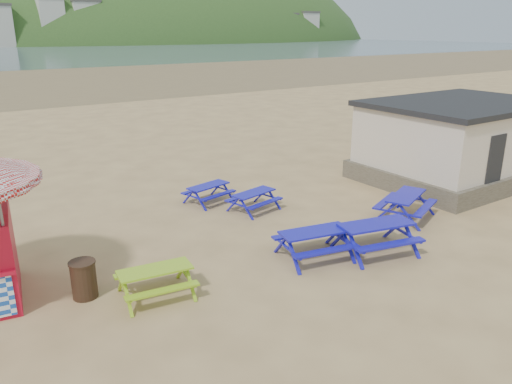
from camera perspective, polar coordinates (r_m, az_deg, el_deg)
ground at (r=14.30m, az=0.20°, el=-6.05°), size 400.00×400.00×0.00m
picnic_table_blue_a at (r=16.81m, az=-0.25°, el=-1.06°), size 1.79×1.56×0.65m
picnic_table_blue_b at (r=17.67m, az=-5.44°, el=-0.19°), size 1.77×1.55×0.64m
picnic_table_blue_c at (r=20.79m, az=16.10°, el=2.15°), size 2.05×1.79×0.75m
picnic_table_blue_d at (r=13.46m, az=6.72°, el=-5.96°), size 2.15×1.86×0.79m
picnic_table_blue_e at (r=14.07m, az=13.48°, el=-5.11°), size 2.36×2.06×0.86m
picnic_table_blue_f at (r=16.81m, az=16.68°, el=-1.59°), size 2.35×2.15×0.80m
picnic_table_yellow at (r=11.81m, az=-11.38°, el=-10.11°), size 1.82×1.54×0.70m
litter_bin at (r=12.15m, az=-19.09°, el=-9.40°), size 0.61×0.61×0.89m
amenity_block at (r=21.81m, az=22.12°, el=5.49°), size 7.40×5.40×3.15m
headland_town at (r=259.88m, az=-12.51°, el=14.35°), size 264.00×144.00×108.00m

